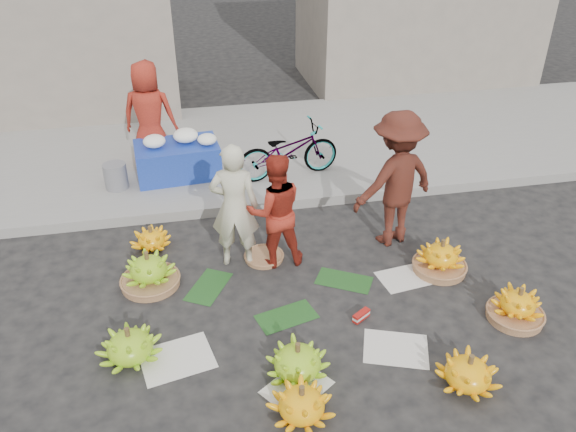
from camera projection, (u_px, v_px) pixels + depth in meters
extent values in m
plane|color=black|center=(292.00, 304.00, 6.34)|extent=(80.00, 80.00, 0.00)
cube|color=gray|center=(261.00, 204.00, 8.15)|extent=(40.00, 0.25, 0.15)
cube|color=gray|center=(243.00, 147.00, 9.93)|extent=(40.00, 4.00, 0.12)
cube|color=gray|center=(10.00, 9.00, 10.69)|extent=(6.00, 3.00, 4.00)
cylinder|color=#4D381F|center=(127.00, 333.00, 5.46)|extent=(0.05, 0.05, 0.12)
cylinder|color=#4D381F|center=(298.00, 349.00, 5.28)|extent=(0.05, 0.05, 0.12)
cylinder|color=#4D381F|center=(302.00, 392.00, 4.87)|extent=(0.05, 0.05, 0.12)
cylinder|color=#4D381F|center=(471.00, 361.00, 5.17)|extent=(0.05, 0.05, 0.12)
cylinder|color=brown|center=(515.00, 315.00, 6.11)|extent=(0.59, 0.59, 0.09)
cylinder|color=#4D381F|center=(521.00, 293.00, 5.95)|extent=(0.05, 0.05, 0.12)
cylinder|color=brown|center=(439.00, 267.00, 6.87)|extent=(0.64, 0.64, 0.09)
cylinder|color=#4D381F|center=(443.00, 244.00, 6.70)|extent=(0.05, 0.05, 0.12)
cylinder|color=brown|center=(151.00, 282.00, 6.62)|extent=(0.68, 0.68, 0.09)
cylinder|color=#4D381F|center=(147.00, 257.00, 6.44)|extent=(0.05, 0.05, 0.12)
cylinder|color=#4D381F|center=(150.00, 230.00, 7.20)|extent=(0.05, 0.05, 0.12)
cylinder|color=brown|center=(264.00, 257.00, 7.08)|extent=(0.63, 0.63, 0.06)
cube|color=#A81711|center=(361.00, 316.00, 6.10)|extent=(0.22, 0.18, 0.09)
imported|color=beige|center=(235.00, 207.00, 6.63)|extent=(0.65, 0.50, 1.60)
imported|color=#AA2C1A|center=(275.00, 211.00, 6.69)|extent=(0.72, 0.57, 1.46)
imported|color=maroon|center=(396.00, 180.00, 7.03)|extent=(1.30, 0.98, 1.79)
cube|color=#173099|center=(178.00, 160.00, 8.72)|extent=(1.32, 0.89, 0.52)
ellipsoid|color=white|center=(154.00, 142.00, 8.44)|extent=(0.34, 0.34, 0.18)
ellipsoid|color=white|center=(186.00, 136.00, 8.60)|extent=(0.38, 0.38, 0.21)
ellipsoid|color=white|center=(207.00, 140.00, 8.53)|extent=(0.29, 0.29, 0.16)
cylinder|color=slate|center=(116.00, 176.00, 8.39)|extent=(0.34, 0.34, 0.39)
imported|color=#AA2C1A|center=(149.00, 115.00, 8.74)|extent=(0.93, 0.70, 1.70)
imported|color=gray|center=(288.00, 151.00, 8.61)|extent=(0.82, 1.69, 0.85)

